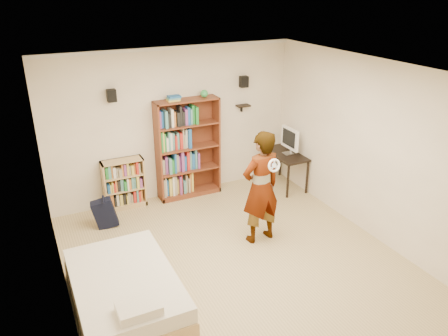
{
  "coord_description": "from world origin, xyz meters",
  "views": [
    {
      "loc": [
        -2.41,
        -4.56,
        3.69
      ],
      "look_at": [
        0.08,
        0.6,
        1.22
      ],
      "focal_mm": 35.0,
      "sensor_mm": 36.0,
      "label": 1
    }
  ],
  "objects_px": {
    "daybed": "(125,287)",
    "person": "(261,188)",
    "low_bookshelf": "(124,184)",
    "tall_bookshelf": "(188,149)",
    "computer_desk": "(284,170)"
  },
  "relations": [
    {
      "from": "low_bookshelf",
      "to": "tall_bookshelf",
      "type": "bearing_deg",
      "value": -1.63
    },
    {
      "from": "daybed",
      "to": "person",
      "type": "height_order",
      "value": "person"
    },
    {
      "from": "tall_bookshelf",
      "to": "low_bookshelf",
      "type": "height_order",
      "value": "tall_bookshelf"
    },
    {
      "from": "low_bookshelf",
      "to": "person",
      "type": "bearing_deg",
      "value": -50.54
    },
    {
      "from": "tall_bookshelf",
      "to": "computer_desk",
      "type": "relative_size",
      "value": 1.82
    },
    {
      "from": "daybed",
      "to": "low_bookshelf",
      "type": "bearing_deg",
      "value": 75.98
    },
    {
      "from": "computer_desk",
      "to": "daybed",
      "type": "relative_size",
      "value": 0.54
    },
    {
      "from": "low_bookshelf",
      "to": "computer_desk",
      "type": "xyz_separation_m",
      "value": [
        2.98,
        -0.48,
        -0.1
      ]
    },
    {
      "from": "tall_bookshelf",
      "to": "computer_desk",
      "type": "bearing_deg",
      "value": -14.18
    },
    {
      "from": "tall_bookshelf",
      "to": "low_bookshelf",
      "type": "relative_size",
      "value": 2.04
    },
    {
      "from": "low_bookshelf",
      "to": "person",
      "type": "height_order",
      "value": "person"
    },
    {
      "from": "computer_desk",
      "to": "person",
      "type": "relative_size",
      "value": 0.57
    },
    {
      "from": "tall_bookshelf",
      "to": "daybed",
      "type": "height_order",
      "value": "tall_bookshelf"
    },
    {
      "from": "low_bookshelf",
      "to": "computer_desk",
      "type": "distance_m",
      "value": 3.02
    },
    {
      "from": "daybed",
      "to": "person",
      "type": "distance_m",
      "value": 2.39
    }
  ]
}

